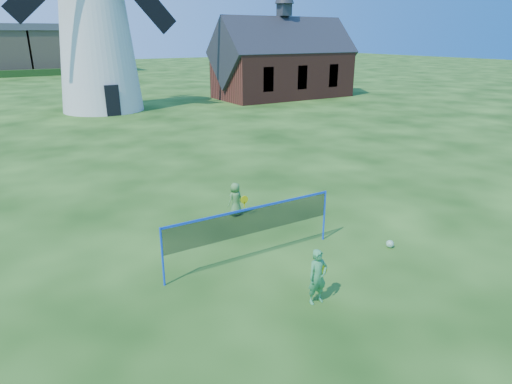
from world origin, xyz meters
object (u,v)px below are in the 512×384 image
object	(u,v)px
player_girl	(318,277)
player_boy	(236,199)
windmill	(95,24)
chapel	(283,64)
play_ball	(390,244)
badminton_net	(252,222)

from	to	relation	value
player_girl	player_boy	size ratio (longest dim) A/B	1.15
windmill	chapel	xyz separation A→B (m)	(17.28, -0.64, -3.45)
chapel	player_boy	world-z (taller)	chapel
player_boy	player_girl	bearing A→B (deg)	68.29
player_girl	player_boy	bearing A→B (deg)	83.62
play_ball	windmill	bearing A→B (deg)	92.17
windmill	badminton_net	xyz separation A→B (m)	(-2.69, -28.26, -5.51)
chapel	player_boy	xyz separation A→B (m)	(-18.80, -24.58, -2.63)
chapel	windmill	bearing A→B (deg)	177.88
play_ball	badminton_net	bearing A→B (deg)	159.51
chapel	player_girl	size ratio (longest dim) A/B	10.17
windmill	badminton_net	world-z (taller)	windmill
chapel	player_girl	world-z (taller)	chapel
badminton_net	windmill	bearing A→B (deg)	84.57
windmill	player_girl	world-z (taller)	windmill
chapel	badminton_net	xyz separation A→B (m)	(-19.96, -27.62, -2.07)
chapel	player_boy	size ratio (longest dim) A/B	11.71
windmill	chapel	distance (m)	17.63
badminton_net	player_girl	size ratio (longest dim) A/B	3.81
badminton_net	player_boy	size ratio (longest dim) A/B	4.38
windmill	play_ball	world-z (taller)	windmill
windmill	player_boy	size ratio (longest dim) A/B	16.08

